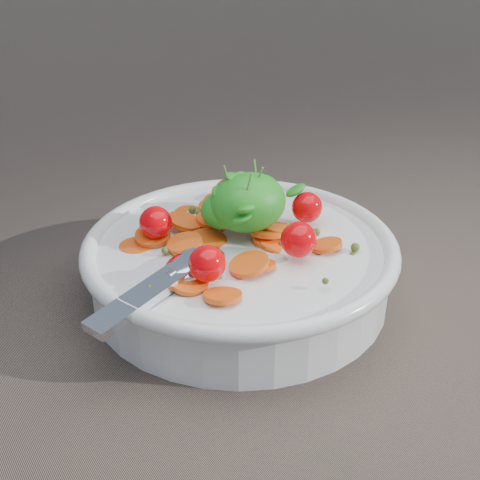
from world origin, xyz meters
TOP-DOWN VIEW (x-y plane):
  - ground at (0.00, 0.00)m, footprint 6.00×6.00m
  - bowl at (-0.01, -0.01)m, footprint 0.33×0.31m
  - napkin at (0.07, 0.18)m, footprint 0.14×0.12m

SIDE VIEW (x-z plane):
  - ground at x=0.00m, z-range 0.00..0.00m
  - napkin at x=0.07m, z-range 0.00..0.01m
  - bowl at x=-0.01m, z-range -0.03..0.10m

